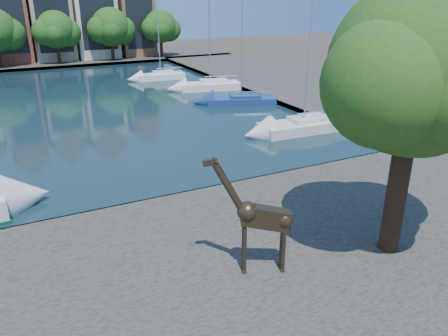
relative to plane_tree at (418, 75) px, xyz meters
name	(u,v)px	position (x,y,z in m)	size (l,w,h in m)	color
ground	(150,207)	(-7.62, 9.01, -7.67)	(160.00, 160.00, 0.00)	#38332B
water_basin	(75,106)	(-7.62, 33.01, -7.63)	(38.00, 50.00, 0.08)	black
near_quay	(205,275)	(-7.62, 2.01, -7.42)	(50.00, 14.00, 0.50)	#49463F
far_quay	(42,61)	(-7.62, 65.01, -7.42)	(60.00, 16.00, 0.50)	#49463F
right_quay	(288,82)	(17.38, 33.01, -7.42)	(14.00, 52.00, 0.50)	#49463F
plane_tree	(418,75)	(0.00, 0.00, 0.00)	(8.32, 6.40, 10.62)	#332114
townhouse_center	(5,7)	(-11.62, 64.99, 0.69)	(5.44, 9.18, 16.93)	brown
townhouse_east_inner	(49,11)	(-5.62, 64.99, 0.06)	(5.94, 9.18, 15.79)	tan
townhouse_east_mid	(91,7)	(0.88, 64.99, 0.43)	(6.43, 9.18, 16.65)	beige
townhouse_east_end	(132,13)	(7.38, 64.99, -0.56)	(5.44, 9.18, 14.43)	brown
far_tree_mid_east	(56,31)	(-5.52, 59.50, -2.54)	(7.02, 5.40, 7.52)	#332114
far_tree_east	(111,28)	(2.49, 59.50, -2.43)	(7.54, 5.80, 7.84)	#332114
far_tree_far_east	(161,28)	(10.48, 59.50, -2.60)	(6.76, 5.20, 7.36)	#332114
giraffe_statue	(259,217)	(-5.78, 1.14, -4.90)	(3.10, 1.57, 4.63)	#312618
sailboat_right_a	(304,124)	(7.38, 16.16, -6.99)	(7.46, 2.93, 10.08)	silver
sailboat_right_b	(241,99)	(7.38, 26.63, -7.12)	(7.14, 4.62, 10.27)	navy
sailboat_right_c	(210,84)	(7.38, 33.99, -6.96)	(7.17, 3.85, 12.42)	silver
sailboat_right_d	(161,75)	(4.38, 42.44, -7.02)	(6.07, 2.56, 9.16)	white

